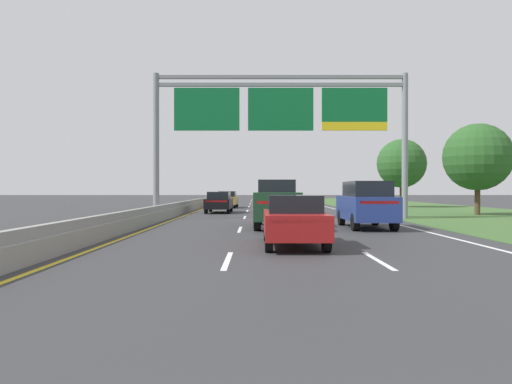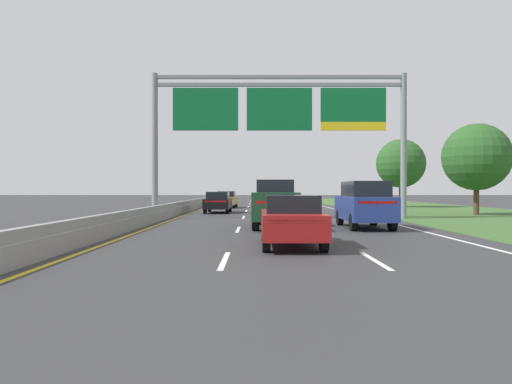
{
  "view_description": "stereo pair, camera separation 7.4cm",
  "coord_description": "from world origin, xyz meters",
  "px_view_note": "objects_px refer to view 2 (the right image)",
  "views": [
    {
      "loc": [
        -1.15,
        -1.21,
        1.75
      ],
      "look_at": [
        -1.08,
        18.98,
        1.64
      ],
      "focal_mm": 33.47,
      "sensor_mm": 36.0,
      "label": 1
    },
    {
      "loc": [
        -1.07,
        -1.21,
        1.75
      ],
      "look_at": [
        -1.08,
        18.98,
        1.64
      ],
      "focal_mm": 33.47,
      "sensor_mm": 36.0,
      "label": 2
    }
  ],
  "objects_px": {
    "pickup_truck_darkgreen": "(276,204)",
    "car_grey_centre_lane_suv": "(268,198)",
    "car_black_left_lane_sedan": "(218,202)",
    "car_red_centre_lane_sedan": "(292,220)",
    "car_gold_left_lane_sedan": "(227,199)",
    "overhead_sign_gantry": "(280,115)",
    "roadside_tree_mid": "(477,157)",
    "roadside_tree_far": "(401,163)",
    "car_blue_right_lane_suv": "(365,204)"
  },
  "relations": [
    {
      "from": "car_red_centre_lane_sedan",
      "to": "car_blue_right_lane_suv",
      "type": "distance_m",
      "value": 7.84
    },
    {
      "from": "pickup_truck_darkgreen",
      "to": "car_grey_centre_lane_suv",
      "type": "relative_size",
      "value": 1.16
    },
    {
      "from": "car_gold_left_lane_sedan",
      "to": "car_red_centre_lane_sedan",
      "type": "bearing_deg",
      "value": -171.18
    },
    {
      "from": "roadside_tree_far",
      "to": "pickup_truck_darkgreen",
      "type": "bearing_deg",
      "value": -118.29
    },
    {
      "from": "pickup_truck_darkgreen",
      "to": "car_red_centre_lane_sedan",
      "type": "height_order",
      "value": "pickup_truck_darkgreen"
    },
    {
      "from": "overhead_sign_gantry",
      "to": "car_black_left_lane_sedan",
      "type": "distance_m",
      "value": 10.14
    },
    {
      "from": "car_grey_centre_lane_suv",
      "to": "roadside_tree_mid",
      "type": "xyz_separation_m",
      "value": [
        14.03,
        -3.44,
        2.84
      ]
    },
    {
      "from": "car_red_centre_lane_sedan",
      "to": "roadside_tree_far",
      "type": "bearing_deg",
      "value": -21.98
    },
    {
      "from": "car_black_left_lane_sedan",
      "to": "car_red_centre_lane_sedan",
      "type": "bearing_deg",
      "value": -168.62
    },
    {
      "from": "car_gold_left_lane_sedan",
      "to": "pickup_truck_darkgreen",
      "type": "bearing_deg",
      "value": -169.48
    },
    {
      "from": "car_black_left_lane_sedan",
      "to": "car_grey_centre_lane_suv",
      "type": "bearing_deg",
      "value": -87.7
    },
    {
      "from": "pickup_truck_darkgreen",
      "to": "car_gold_left_lane_sedan",
      "type": "xyz_separation_m",
      "value": [
        -3.68,
        23.38,
        -0.26
      ]
    },
    {
      "from": "overhead_sign_gantry",
      "to": "car_grey_centre_lane_suv",
      "type": "height_order",
      "value": "overhead_sign_gantry"
    },
    {
      "from": "car_black_left_lane_sedan",
      "to": "roadside_tree_mid",
      "type": "bearing_deg",
      "value": -99.89
    },
    {
      "from": "overhead_sign_gantry",
      "to": "car_black_left_lane_sedan",
      "type": "xyz_separation_m",
      "value": [
        -4.21,
        7.56,
        -5.3
      ]
    },
    {
      "from": "car_blue_right_lane_suv",
      "to": "car_grey_centre_lane_suv",
      "type": "bearing_deg",
      "value": 15.68
    },
    {
      "from": "car_black_left_lane_sedan",
      "to": "roadside_tree_far",
      "type": "distance_m",
      "value": 20.54
    },
    {
      "from": "car_blue_right_lane_suv",
      "to": "roadside_tree_mid",
      "type": "height_order",
      "value": "roadside_tree_mid"
    },
    {
      "from": "pickup_truck_darkgreen",
      "to": "roadside_tree_far",
      "type": "bearing_deg",
      "value": -26.69
    },
    {
      "from": "car_grey_centre_lane_suv",
      "to": "roadside_tree_far",
      "type": "relative_size",
      "value": 0.71
    },
    {
      "from": "car_black_left_lane_sedan",
      "to": "pickup_truck_darkgreen",
      "type": "bearing_deg",
      "value": -164.06
    },
    {
      "from": "car_black_left_lane_sedan",
      "to": "roadside_tree_mid",
      "type": "xyz_separation_m",
      "value": [
        17.78,
        -3.33,
        3.12
      ]
    },
    {
      "from": "car_black_left_lane_sedan",
      "to": "roadside_tree_mid",
      "type": "relative_size",
      "value": 0.71
    },
    {
      "from": "car_black_left_lane_sedan",
      "to": "roadside_tree_mid",
      "type": "distance_m",
      "value": 18.36
    },
    {
      "from": "car_black_left_lane_sedan",
      "to": "roadside_tree_far",
      "type": "bearing_deg",
      "value": -56.41
    },
    {
      "from": "car_blue_right_lane_suv",
      "to": "roadside_tree_far",
      "type": "height_order",
      "value": "roadside_tree_far"
    },
    {
      "from": "pickup_truck_darkgreen",
      "to": "car_grey_centre_lane_suv",
      "type": "xyz_separation_m",
      "value": [
        0.02,
        13.79,
        0.02
      ]
    },
    {
      "from": "car_grey_centre_lane_suv",
      "to": "car_black_left_lane_sedan",
      "type": "bearing_deg",
      "value": 91.98
    },
    {
      "from": "car_red_centre_lane_sedan",
      "to": "car_grey_centre_lane_suv",
      "type": "bearing_deg",
      "value": 0.83
    },
    {
      "from": "overhead_sign_gantry",
      "to": "car_gold_left_lane_sedan",
      "type": "relative_size",
      "value": 3.39
    },
    {
      "from": "car_black_left_lane_sedan",
      "to": "roadside_tree_far",
      "type": "relative_size",
      "value": 0.66
    },
    {
      "from": "car_red_centre_lane_sedan",
      "to": "car_black_left_lane_sedan",
      "type": "height_order",
      "value": "same"
    },
    {
      "from": "pickup_truck_darkgreen",
      "to": "car_blue_right_lane_suv",
      "type": "bearing_deg",
      "value": -93.5
    },
    {
      "from": "car_red_centre_lane_sedan",
      "to": "roadside_tree_far",
      "type": "height_order",
      "value": "roadside_tree_far"
    },
    {
      "from": "pickup_truck_darkgreen",
      "to": "roadside_tree_mid",
      "type": "height_order",
      "value": "roadside_tree_mid"
    },
    {
      "from": "car_gold_left_lane_sedan",
      "to": "car_black_left_lane_sedan",
      "type": "distance_m",
      "value": 9.69
    },
    {
      "from": "overhead_sign_gantry",
      "to": "car_gold_left_lane_sedan",
      "type": "bearing_deg",
      "value": 103.58
    },
    {
      "from": "roadside_tree_mid",
      "to": "roadside_tree_far",
      "type": "bearing_deg",
      "value": 93.09
    },
    {
      "from": "overhead_sign_gantry",
      "to": "pickup_truck_darkgreen",
      "type": "relative_size",
      "value": 2.76
    },
    {
      "from": "pickup_truck_darkgreen",
      "to": "car_gold_left_lane_sedan",
      "type": "distance_m",
      "value": 23.67
    },
    {
      "from": "car_blue_right_lane_suv",
      "to": "roadside_tree_mid",
      "type": "relative_size",
      "value": 0.76
    },
    {
      "from": "car_gold_left_lane_sedan",
      "to": "roadside_tree_mid",
      "type": "bearing_deg",
      "value": -124.7
    },
    {
      "from": "pickup_truck_darkgreen",
      "to": "overhead_sign_gantry",
      "type": "bearing_deg",
      "value": -2.92
    },
    {
      "from": "car_blue_right_lane_suv",
      "to": "roadside_tree_far",
      "type": "xyz_separation_m",
      "value": [
        9.26,
        25.04,
        3.18
      ]
    },
    {
      "from": "overhead_sign_gantry",
      "to": "roadside_tree_mid",
      "type": "distance_m",
      "value": 14.38
    },
    {
      "from": "pickup_truck_darkgreen",
      "to": "roadside_tree_mid",
      "type": "distance_m",
      "value": 17.69
    },
    {
      "from": "car_gold_left_lane_sedan",
      "to": "roadside_tree_far",
      "type": "xyz_separation_m",
      "value": [
        16.96,
        1.3,
        3.46
      ]
    },
    {
      "from": "overhead_sign_gantry",
      "to": "pickup_truck_darkgreen",
      "type": "height_order",
      "value": "overhead_sign_gantry"
    },
    {
      "from": "pickup_truck_darkgreen",
      "to": "car_red_centre_lane_sedan",
      "type": "xyz_separation_m",
      "value": [
        0.21,
        -7.2,
        -0.26
      ]
    },
    {
      "from": "overhead_sign_gantry",
      "to": "car_gold_left_lane_sedan",
      "type": "distance_m",
      "value": 18.51
    }
  ]
}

